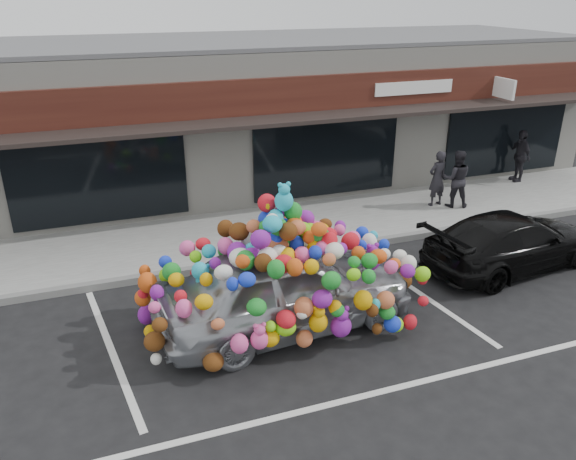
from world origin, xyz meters
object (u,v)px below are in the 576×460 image
object	(u,v)px
black_sedan	(512,241)
pedestrian_a	(437,178)
pedestrian_b	(456,179)
pedestrian_c	(520,156)
toy_car	(286,279)

from	to	relation	value
black_sedan	pedestrian_a	xyz separation A→B (m)	(0.37, 3.51, 0.30)
pedestrian_b	pedestrian_c	xyz separation A→B (m)	(3.15, 1.23, 0.01)
toy_car	pedestrian_c	world-z (taller)	toy_car
pedestrian_b	pedestrian_c	bearing A→B (deg)	-135.27
toy_car	pedestrian_b	size ratio (longest dim) A/B	3.23
toy_car	black_sedan	size ratio (longest dim) A/B	1.20
toy_car	pedestrian_b	world-z (taller)	toy_car
pedestrian_b	pedestrian_c	distance (m)	3.38
toy_car	pedestrian_c	xyz separation A→B (m)	(9.40, 5.09, -0.03)
pedestrian_c	black_sedan	bearing A→B (deg)	-33.84
pedestrian_a	pedestrian_c	world-z (taller)	pedestrian_c
toy_car	pedestrian_c	bearing A→B (deg)	-66.45
pedestrian_a	pedestrian_c	size ratio (longest dim) A/B	0.96
black_sedan	pedestrian_b	world-z (taller)	pedestrian_b
pedestrian_b	black_sedan	bearing A→B (deg)	99.69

